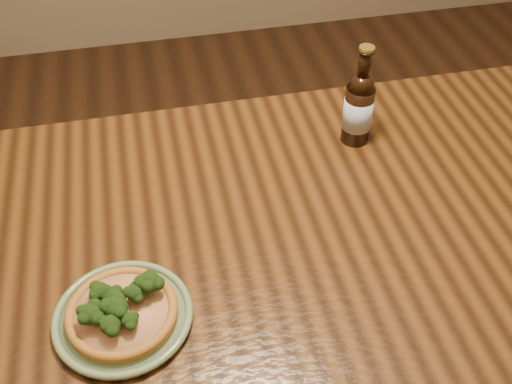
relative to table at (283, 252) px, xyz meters
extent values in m
cube|color=#47280F|center=(0.00, 0.00, 0.07)|extent=(1.60, 0.90, 0.04)
cylinder|color=#47280F|center=(0.73, 0.38, -0.30)|extent=(0.07, 0.07, 0.71)
cylinder|color=#698058|center=(-0.34, -0.17, 0.10)|extent=(0.23, 0.23, 0.01)
torus|color=#698058|center=(-0.34, -0.17, 0.11)|extent=(0.25, 0.25, 0.01)
torus|color=#698058|center=(-0.34, -0.17, 0.10)|extent=(0.20, 0.20, 0.01)
cylinder|color=#A46A25|center=(-0.34, -0.17, 0.11)|extent=(0.20, 0.20, 0.01)
torus|color=#A46A25|center=(-0.34, -0.17, 0.12)|extent=(0.20, 0.20, 0.02)
cylinder|color=#D8BF84|center=(-0.34, -0.17, 0.12)|extent=(0.16, 0.16, 0.01)
sphere|color=#294D18|center=(-0.35, -0.16, 0.15)|extent=(0.04, 0.04, 0.03)
sphere|color=#294D18|center=(-0.37, -0.14, 0.15)|extent=(0.05, 0.05, 0.03)
sphere|color=#294D18|center=(-0.34, -0.18, 0.15)|extent=(0.04, 0.04, 0.04)
sphere|color=#294D18|center=(-0.28, -0.14, 0.15)|extent=(0.05, 0.05, 0.04)
sphere|color=#294D18|center=(-0.32, -0.21, 0.14)|extent=(0.04, 0.04, 0.03)
sphere|color=#294D18|center=(-0.31, -0.15, 0.15)|extent=(0.04, 0.04, 0.03)
sphere|color=#294D18|center=(-0.35, -0.21, 0.15)|extent=(0.05, 0.05, 0.03)
sphere|color=#294D18|center=(-0.39, -0.19, 0.15)|extent=(0.05, 0.05, 0.04)
cylinder|color=black|center=(0.23, 0.23, 0.17)|extent=(0.07, 0.07, 0.15)
cone|color=black|center=(0.23, 0.23, 0.25)|extent=(0.07, 0.07, 0.03)
cylinder|color=black|center=(0.23, 0.23, 0.30)|extent=(0.03, 0.03, 0.06)
torus|color=black|center=(0.23, 0.23, 0.33)|extent=(0.04, 0.04, 0.01)
cylinder|color=#A58C33|center=(0.23, 0.23, 0.34)|extent=(0.03, 0.03, 0.01)
cylinder|color=silver|center=(0.23, 0.23, 0.17)|extent=(0.07, 0.07, 0.08)
camera|label=1|loc=(-0.24, -0.82, 1.00)|focal=42.00mm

